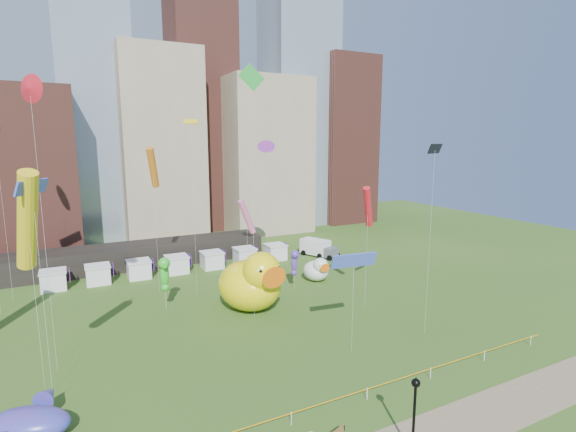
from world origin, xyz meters
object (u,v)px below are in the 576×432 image
big_duck (252,282)px  box_truck (318,248)px  whale_inflatable (30,422)px  small_duck (317,270)px  lamppost (414,408)px  seahorse_green (165,272)px  seahorse_purple (294,261)px

big_duck → box_truck: bearing=31.0°
whale_inflatable → box_truck: box_truck is taller
small_duck → lamppost: bearing=-111.1°
big_duck → lamppost: 24.44m
whale_inflatable → box_truck: bearing=60.0°
seahorse_green → whale_inflatable: bearing=-116.8°
big_duck → box_truck: 23.90m
big_duck → whale_inflatable: (-19.88, -12.58, -2.10)m
small_duck → lamppost: lamppost is taller
whale_inflatable → lamppost: 23.13m
seahorse_purple → lamppost: (-7.27, -28.25, -0.62)m
whale_inflatable → lamppost: bearing=-8.1°
big_duck → small_duck: 12.49m
seahorse_green → whale_inflatable: seahorse_green is taller
small_duck → seahorse_purple: bearing=-160.3°
big_duck → lamppost: bearing=-101.1°
small_duck → lamppost: 31.85m
big_duck → whale_inflatable: size_ratio=1.51×
big_duck → whale_inflatable: big_duck is taller
big_duck → small_duck: big_duck is taller
whale_inflatable → box_truck: (37.65, 28.47, 0.31)m
small_duck → seahorse_green: (-19.46, -1.17, 2.80)m
small_duck → seahorse_purple: size_ratio=0.86×
seahorse_green → lamppost: seahorse_green is taller
lamppost → box_truck: (17.89, 40.33, -1.66)m
box_truck → whale_inflatable: bearing=-166.6°
big_duck → seahorse_purple: bearing=17.3°
seahorse_green → whale_inflatable: (-11.63, -16.70, -3.30)m
seahorse_purple → lamppost: seahorse_purple is taller
small_duck → seahorse_green: bearing=-176.8°
small_duck → lamppost: (-11.33, -29.73, 1.47)m
big_duck → lamppost: (-0.12, -24.44, -0.12)m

